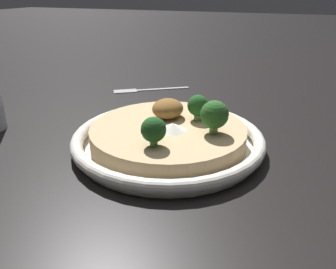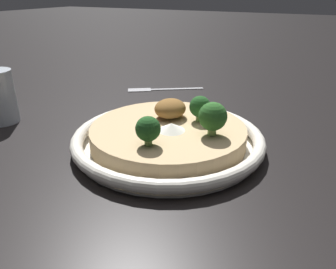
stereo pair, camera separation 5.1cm
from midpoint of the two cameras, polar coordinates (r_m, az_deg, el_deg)
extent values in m
plane|color=black|center=(0.52, -2.81, -2.20)|extent=(6.00, 6.00, 0.00)
cylinder|color=silver|center=(0.52, -2.82, -1.85)|extent=(0.28, 0.28, 0.01)
torus|color=silver|center=(0.51, -2.85, -0.56)|extent=(0.30, 0.30, 0.02)
cylinder|color=tan|center=(0.51, -2.86, -0.06)|extent=(0.24, 0.24, 0.03)
cone|color=white|center=(0.48, -2.18, 1.31)|extent=(0.04, 0.04, 0.01)
ellipsoid|color=brown|center=(0.53, -2.80, 4.50)|extent=(0.06, 0.05, 0.03)
cylinder|color=#759E4C|center=(0.52, 2.44, 3.44)|extent=(0.02, 0.02, 0.02)
sphere|color=#1E4C1E|center=(0.52, 2.47, 5.02)|extent=(0.03, 0.03, 0.03)
cylinder|color=#668E47|center=(0.44, -5.83, -1.06)|extent=(0.01, 0.01, 0.02)
sphere|color=#1E4C1E|center=(0.43, -5.91, 0.79)|extent=(0.03, 0.03, 0.03)
cylinder|color=#84A856|center=(0.47, 4.93, 1.31)|extent=(0.02, 0.02, 0.02)
sphere|color=#285B23|center=(0.47, 5.01, 3.39)|extent=(0.04, 0.04, 0.04)
cube|color=#B7B7BC|center=(0.81, -2.69, 7.97)|extent=(0.08, 0.11, 0.00)
cube|color=#B7B7BC|center=(0.80, -9.26, 7.50)|extent=(0.05, 0.06, 0.00)
camera|label=1|loc=(0.03, -92.86, -1.29)|focal=35.00mm
camera|label=2|loc=(0.03, 87.14, 1.29)|focal=35.00mm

